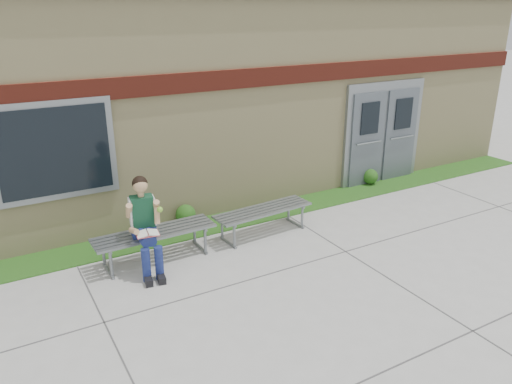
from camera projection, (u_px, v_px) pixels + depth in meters
ground at (315, 280)px, 7.46m from camera, size 80.00×80.00×0.00m
grass_strip at (235, 219)px, 9.56m from camera, size 16.00×0.80×0.02m
school_building at (166, 86)px, 11.58m from camera, size 16.20×6.22×4.20m
bench_left at (155, 238)px, 7.93m from camera, size 1.95×0.58×0.50m
bench_right at (263, 215)px, 8.87m from camera, size 1.86×0.64×0.47m
girl at (145, 223)px, 7.52m from camera, size 0.53×0.91×1.48m
shrub_mid at (186, 214)px, 9.28m from camera, size 0.37×0.37×0.37m
shrub_east at (370, 176)px, 11.39m from camera, size 0.35×0.35×0.35m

